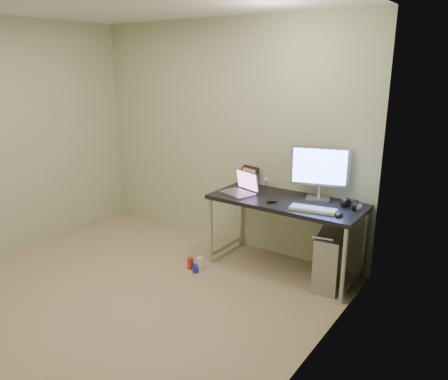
% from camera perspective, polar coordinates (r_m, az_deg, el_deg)
% --- Properties ---
extents(floor, '(3.50, 3.50, 0.00)m').
position_cam_1_polar(floor, '(4.13, -14.40, -13.84)').
color(floor, tan).
rests_on(floor, ground).
extents(wall_back, '(3.50, 0.02, 2.50)m').
position_cam_1_polar(wall_back, '(4.95, 0.03, 7.16)').
color(wall_back, beige).
rests_on(wall_back, ground).
extents(wall_right, '(0.02, 3.50, 2.50)m').
position_cam_1_polar(wall_right, '(2.61, 9.70, -1.55)').
color(wall_right, beige).
rests_on(wall_right, ground).
extents(desk, '(1.50, 0.66, 0.75)m').
position_cam_1_polar(desk, '(4.33, 8.11, -2.32)').
color(desk, black).
rests_on(desk, ground).
extents(tower_computer, '(0.31, 0.54, 0.56)m').
position_cam_1_polar(tower_computer, '(4.27, 13.62, -8.75)').
color(tower_computer, '#A2A3A7').
rests_on(tower_computer, ground).
extents(cable_a, '(0.01, 0.16, 0.69)m').
position_cam_1_polar(cable_a, '(4.50, 14.62, -5.58)').
color(cable_a, black).
rests_on(cable_a, ground).
extents(cable_b, '(0.02, 0.11, 0.71)m').
position_cam_1_polar(cable_b, '(4.47, 15.59, -6.12)').
color(cable_b, black).
rests_on(cable_b, ground).
extents(can_red, '(0.08, 0.08, 0.12)m').
position_cam_1_polar(can_red, '(4.55, -4.39, -9.50)').
color(can_red, red).
rests_on(can_red, ground).
extents(can_white, '(0.07, 0.07, 0.12)m').
position_cam_1_polar(can_white, '(4.53, -3.20, -9.55)').
color(can_white, white).
rests_on(can_white, ground).
extents(can_blue, '(0.12, 0.12, 0.06)m').
position_cam_1_polar(can_blue, '(4.51, -3.79, -10.19)').
color(can_blue, '#1E29B1').
rests_on(can_blue, ground).
extents(laptop, '(0.39, 0.35, 0.22)m').
position_cam_1_polar(laptop, '(4.46, 2.29, 0.22)').
color(laptop, silver).
rests_on(laptop, desk).
extents(monitor, '(0.54, 0.22, 0.52)m').
position_cam_1_polar(monitor, '(4.30, 12.43, 2.74)').
color(monitor, silver).
rests_on(monitor, desk).
extents(keyboard, '(0.43, 0.20, 0.03)m').
position_cam_1_polar(keyboard, '(4.03, 11.55, -2.47)').
color(keyboard, white).
rests_on(keyboard, desk).
extents(mouse_right, '(0.09, 0.12, 0.04)m').
position_cam_1_polar(mouse_right, '(3.94, 14.83, -3.04)').
color(mouse_right, black).
rests_on(mouse_right, desk).
extents(mouse_left, '(0.11, 0.14, 0.04)m').
position_cam_1_polar(mouse_left, '(4.22, 6.31, -1.27)').
color(mouse_left, black).
rests_on(mouse_left, desk).
extents(headphones, '(0.19, 0.11, 0.11)m').
position_cam_1_polar(headphones, '(4.17, 16.29, -1.90)').
color(headphones, black).
rests_on(headphones, desk).
extents(picture_frame, '(0.26, 0.12, 0.20)m').
position_cam_1_polar(picture_frame, '(4.81, 3.27, 2.01)').
color(picture_frame, black).
rests_on(picture_frame, desk).
extents(webcam, '(0.05, 0.04, 0.12)m').
position_cam_1_polar(webcam, '(4.64, 5.51, 1.29)').
color(webcam, silver).
rests_on(webcam, desk).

